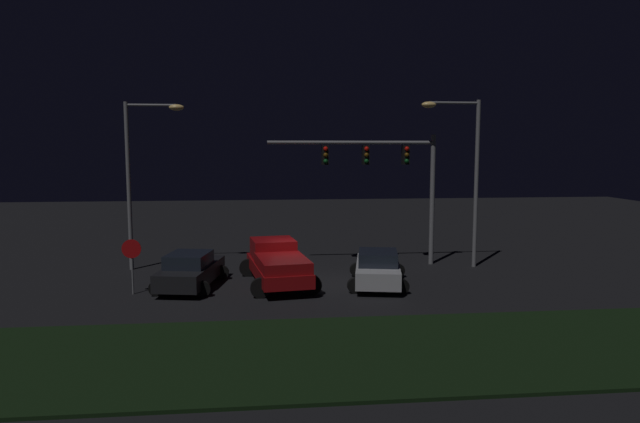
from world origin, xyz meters
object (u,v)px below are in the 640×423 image
at_px(street_lamp_right, 465,162).
at_px(traffic_signal_gantry, 385,167).
at_px(car_sedan, 378,268).
at_px(street_lamp_left, 140,164).
at_px(stop_sign, 132,256).
at_px(car_sedan_far, 190,270).
at_px(pickup_truck, 277,261).

bearing_deg(street_lamp_right, traffic_signal_gantry, 167.06).
height_order(car_sedan, street_lamp_right, street_lamp_right).
bearing_deg(street_lamp_left, stop_sign, -83.72).
bearing_deg(traffic_signal_gantry, car_sedan, -105.74).
bearing_deg(car_sedan_far, traffic_signal_gantry, -57.07).
bearing_deg(car_sedan_far, pickup_truck, -75.18).
distance_m(traffic_signal_gantry, street_lamp_left, 11.77).
bearing_deg(pickup_truck, car_sedan, -107.27).
distance_m(pickup_truck, car_sedan, 4.32).
relative_size(car_sedan, street_lamp_right, 0.57).
bearing_deg(pickup_truck, car_sedan_far, 86.00).
distance_m(car_sedan_far, stop_sign, 2.48).
height_order(pickup_truck, stop_sign, stop_sign).
height_order(car_sedan, car_sedan_far, same).
relative_size(pickup_truck, street_lamp_left, 0.70).
relative_size(pickup_truck, stop_sign, 2.53).
distance_m(car_sedan, car_sedan_far, 7.90).
bearing_deg(traffic_signal_gantry, car_sedan_far, -157.62).
relative_size(street_lamp_left, stop_sign, 3.58).
relative_size(car_sedan, street_lamp_left, 0.58).
bearing_deg(stop_sign, pickup_truck, 11.07).
bearing_deg(stop_sign, car_sedan_far, 21.70).
bearing_deg(car_sedan, traffic_signal_gantry, -4.67).
xyz_separation_m(traffic_signal_gantry, street_lamp_right, (3.76, -0.86, 0.25)).
xyz_separation_m(traffic_signal_gantry, stop_sign, (-11.23, -4.59, -3.34)).
distance_m(pickup_truck, car_sedan_far, 3.65).
relative_size(car_sedan_far, street_lamp_left, 0.58).
xyz_separation_m(street_lamp_left, street_lamp_right, (15.52, -1.09, 0.09)).
xyz_separation_m(pickup_truck, street_lamp_left, (-6.34, 3.68, 4.06)).
bearing_deg(traffic_signal_gantry, street_lamp_right, -12.94).
xyz_separation_m(pickup_truck, stop_sign, (-5.81, -1.14, 0.56)).
relative_size(car_sedan_far, stop_sign, 2.09).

